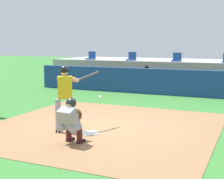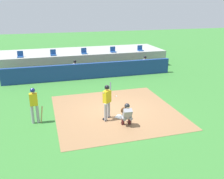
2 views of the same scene
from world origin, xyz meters
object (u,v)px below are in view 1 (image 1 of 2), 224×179
batter_at_plate (66,94)px  stadium_seat_0 (91,57)px  stadium_seat_2 (177,59)px  stadium_seat_1 (132,58)px  dugout_player_0 (146,78)px  home_plate (89,133)px  catcher_crouched (71,119)px

batter_at_plate → stadium_seat_0: stadium_seat_0 is taller
stadium_seat_0 → stadium_seat_2: same height
batter_at_plate → stadium_seat_1: stadium_seat_1 is taller
stadium_seat_2 → dugout_player_0: bearing=-117.9°
home_plate → stadium_seat_0: bearing=117.1°
batter_at_plate → dugout_player_0: batter_at_plate is taller
dugout_player_0 → stadium_seat_1: stadium_seat_1 is taller
dugout_player_0 → stadium_seat_1: size_ratio=2.71×
home_plate → catcher_crouched: bearing=-89.2°
dugout_player_0 → stadium_seat_2: bearing=62.1°
stadium_seat_1 → home_plate: bearing=-75.7°
batter_at_plate → dugout_player_0: (-0.39, 8.17, -0.36)m
catcher_crouched → stadium_seat_0: stadium_seat_0 is taller
catcher_crouched → dugout_player_0: (-1.09, 9.08, 0.06)m
catcher_crouched → home_plate: bearing=90.8°
catcher_crouched → stadium_seat_0: size_ratio=4.16×
home_plate → stadium_seat_0: 11.53m
catcher_crouched → batter_at_plate: bearing=127.6°
batter_at_plate → catcher_crouched: size_ratio=0.90×
dugout_player_0 → catcher_crouched: bearing=-83.1°
batter_at_plate → catcher_crouched: bearing=-52.4°
dugout_player_0 → stadium_seat_2: size_ratio=2.71×
stadium_seat_0 → stadium_seat_2: size_ratio=1.00×
stadium_seat_1 → stadium_seat_2: (2.60, 0.00, 0.00)m
home_plate → dugout_player_0: 8.24m
catcher_crouched → stadium_seat_1: bearing=103.2°
home_plate → dugout_player_0: bearing=97.5°
dugout_player_0 → stadium_seat_0: 4.68m
stadium_seat_1 → stadium_seat_0: bearing=180.0°
home_plate → stadium_seat_0: (-5.20, 10.18, 1.51)m
home_plate → dugout_player_0: (-1.08, 8.14, 0.65)m
dugout_player_0 → stadium_seat_2: stadium_seat_2 is taller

